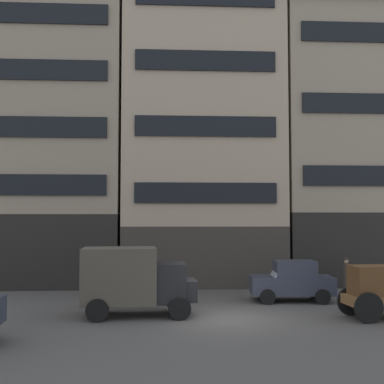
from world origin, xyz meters
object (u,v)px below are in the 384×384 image
(cargo_wagon, at_px, (383,288))
(fire_hydrant_curbside, at_px, (295,283))
(delivery_truck_near, at_px, (135,279))
(pedestrian_officer, at_px, (346,274))
(sedan_dark, at_px, (292,281))

(cargo_wagon, height_order, fire_hydrant_curbside, cargo_wagon)
(delivery_truck_near, distance_m, pedestrian_officer, 11.33)
(pedestrian_officer, bearing_deg, cargo_wagon, -98.28)
(sedan_dark, distance_m, pedestrian_officer, 3.82)
(cargo_wagon, height_order, delivery_truck_near, delivery_truck_near)
(sedan_dark, height_order, pedestrian_officer, sedan_dark)
(cargo_wagon, xyz_separation_m, fire_hydrant_curbside, (-1.45, 6.93, -0.72))
(cargo_wagon, distance_m, delivery_truck_near, 9.42)
(sedan_dark, bearing_deg, cargo_wagon, -58.42)
(cargo_wagon, bearing_deg, sedan_dark, 121.58)
(cargo_wagon, xyz_separation_m, sedan_dark, (-2.42, 3.93, -0.23))
(delivery_truck_near, relative_size, pedestrian_officer, 2.48)
(fire_hydrant_curbside, bearing_deg, pedestrian_officer, -24.06)
(pedestrian_officer, bearing_deg, fire_hydrant_curbside, 155.94)
(sedan_dark, xyz_separation_m, fire_hydrant_curbside, (0.97, 3.00, -0.49))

